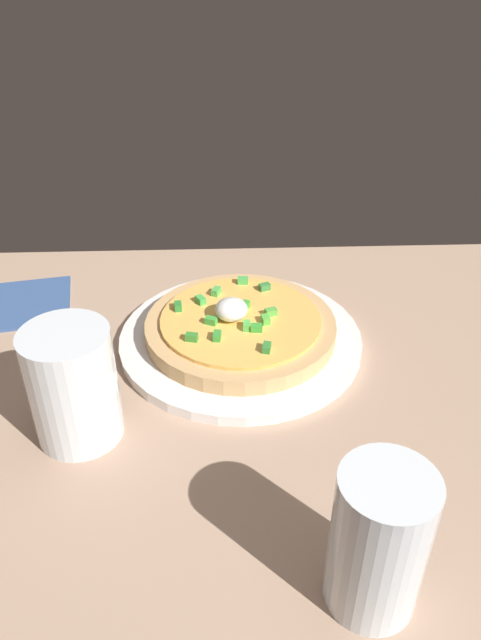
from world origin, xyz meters
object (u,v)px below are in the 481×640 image
Objects in this scene: plate at (240,339)px; napkin at (23,304)px; pizza at (240,326)px; cup_far at (378,544)px; cup_near at (73,388)px.

plate reaches higher than napkin.
cup_far reaches higher than pizza.
plate is 2.40× the size of napkin.
plate is 1.28× the size of pizza.
cup_near is 29.52cm from cup_far.
cup_far is 1.04× the size of napkin.
cup_near is at bearing 116.62° from napkin.
napkin is (27.21, -9.24, -2.20)cm from pizza.
cup_far reaches higher than plate.
cup_near is 26.25cm from napkin.
cup_near is (15.72, 13.77, 4.78)cm from plate.
napkin is (27.25, -9.24, -0.41)cm from plate.
cup_near is at bearing -36.35° from cup_far.
cup_far reaches higher than cup_near.
pizza is 21.08cm from cup_near.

